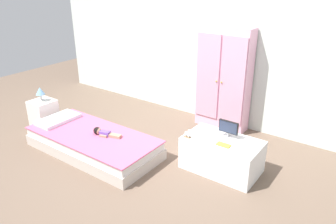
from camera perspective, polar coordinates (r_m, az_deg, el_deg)
The scene contains 12 objects.
ground_plane at distance 4.25m, azimuth -3.03°, elevation -8.21°, with size 10.00×10.00×0.02m, color brown.
back_wall at distance 5.02m, azimuth 8.14°, elevation 13.22°, with size 6.40×0.05×2.70m, color silver.
bed at distance 4.44m, azimuth -12.96°, elevation -5.29°, with size 1.81×0.82×0.26m.
pillow at distance 4.88m, azimuth -18.71°, elevation -1.20°, with size 0.32×0.58×0.05m, color silver.
doll at distance 4.31m, azimuth -11.50°, elevation -3.50°, with size 0.39×0.17×0.10m.
nightstand at distance 5.31m, azimuth -20.95°, elevation -0.35°, with size 0.34×0.34×0.44m, color silver.
table_lamp at distance 5.19m, azimuth -21.52°, elevation 3.35°, with size 0.13×0.13×0.21m.
wardrobe at distance 4.87m, azimuth 9.76°, elevation 5.73°, with size 0.78×0.31×1.53m.
tv_stand at distance 3.97m, azimuth 9.40°, elevation -7.42°, with size 0.90×0.53×0.41m, color white.
tv_monitor at distance 3.88m, azimuth 10.55°, elevation -2.78°, with size 0.24×0.10×0.21m.
rocking_horse_toy at distance 3.85m, azimuth 3.49°, elevation -3.82°, with size 0.09×0.04×0.11m.
book_yellow at distance 3.75m, azimuth 9.71°, elevation -5.71°, with size 0.16×0.08×0.02m, color gold.
Camera 1 is at (2.28, -2.82, 2.21)m, focal length 34.73 mm.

